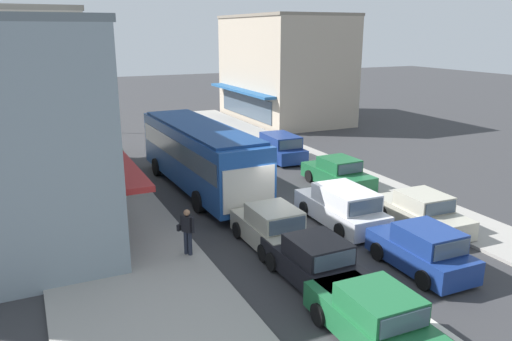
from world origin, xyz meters
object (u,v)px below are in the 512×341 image
(parked_sedan_kerb_second, at_px, (338,174))
(traffic_light_downstreet, at_px, (97,95))
(sedan_adjacent_lane_trail, at_px, (376,320))
(sedan_adjacent_lane_lead, at_px, (316,263))
(hatchback_queue_gap_filler, at_px, (422,250))
(wagon_behind_bus_mid, at_px, (342,207))
(city_bus, at_px, (200,152))
(hatchback_queue_far_back, at_px, (271,228))
(pedestrian_with_handbag_near, at_px, (187,229))
(pedestrian_browsing_midblock, at_px, (119,158))
(parked_sedan_kerb_front, at_px, (421,213))
(parked_wagon_kerb_third, at_px, (279,147))

(parked_sedan_kerb_second, bearing_deg, traffic_light_downstreet, 114.33)
(sedan_adjacent_lane_trail, bearing_deg, sedan_adjacent_lane_lead, 84.66)
(parked_sedan_kerb_second, bearing_deg, hatchback_queue_gap_filler, -107.06)
(wagon_behind_bus_mid, height_order, traffic_light_downstreet, traffic_light_downstreet)
(city_bus, bearing_deg, hatchback_queue_far_back, -89.12)
(pedestrian_with_handbag_near, distance_m, pedestrian_browsing_midblock, 11.06)
(sedan_adjacent_lane_lead, height_order, hatchback_queue_gap_filler, hatchback_queue_gap_filler)
(parked_sedan_kerb_front, bearing_deg, parked_wagon_kerb_third, 89.88)
(wagon_behind_bus_mid, relative_size, pedestrian_with_handbag_near, 2.78)
(sedan_adjacent_lane_lead, xyz_separation_m, pedestrian_browsing_midblock, (-3.32, 14.42, 0.40))
(sedan_adjacent_lane_trail, relative_size, parked_sedan_kerb_front, 0.99)
(parked_wagon_kerb_third, bearing_deg, wagon_behind_bus_mid, -104.04)
(parked_sedan_kerb_second, bearing_deg, sedan_adjacent_lane_lead, -127.89)
(parked_wagon_kerb_third, xyz_separation_m, traffic_light_downstreet, (-8.59, 13.21, 2.11))
(hatchback_queue_gap_filler, relative_size, pedestrian_with_handbag_near, 2.29)
(city_bus, height_order, parked_wagon_kerb_third, city_bus)
(hatchback_queue_gap_filler, bearing_deg, city_bus, 108.13)
(hatchback_queue_far_back, bearing_deg, traffic_light_downstreet, 95.77)
(parked_sedan_kerb_front, distance_m, parked_sedan_kerb_second, 6.04)
(hatchback_queue_far_back, height_order, parked_sedan_kerb_second, hatchback_queue_far_back)
(city_bus, bearing_deg, pedestrian_with_handbag_near, -112.32)
(sedan_adjacent_lane_trail, bearing_deg, parked_sedan_kerb_second, 59.98)
(parked_wagon_kerb_third, bearing_deg, city_bus, -149.68)
(parked_sedan_kerb_front, bearing_deg, sedan_adjacent_lane_trail, -140.14)
(hatchback_queue_far_back, bearing_deg, wagon_behind_bus_mid, 10.97)
(hatchback_queue_gap_filler, relative_size, parked_sedan_kerb_second, 0.88)
(pedestrian_with_handbag_near, bearing_deg, pedestrian_browsing_midblock, 91.37)
(wagon_behind_bus_mid, bearing_deg, sedan_adjacent_lane_lead, -133.47)
(sedan_adjacent_lane_lead, height_order, wagon_behind_bus_mid, wagon_behind_bus_mid)
(sedan_adjacent_lane_lead, bearing_deg, parked_wagon_kerb_third, 66.59)
(city_bus, relative_size, traffic_light_downstreet, 2.60)
(hatchback_queue_gap_filler, distance_m, pedestrian_browsing_midblock, 16.67)
(parked_sedan_kerb_second, bearing_deg, sedan_adjacent_lane_trail, -120.02)
(parked_sedan_kerb_second, relative_size, parked_wagon_kerb_third, 0.93)
(wagon_behind_bus_mid, bearing_deg, hatchback_queue_gap_filler, -89.35)
(pedestrian_with_handbag_near, height_order, pedestrian_browsing_midblock, same)
(parked_wagon_kerb_third, bearing_deg, sedan_adjacent_lane_trail, -110.21)
(sedan_adjacent_lane_lead, height_order, parked_sedan_kerb_second, same)
(city_bus, distance_m, traffic_light_downstreet, 17.06)
(parked_wagon_kerb_third, relative_size, traffic_light_downstreet, 1.08)
(city_bus, bearing_deg, wagon_behind_bus_mid, -61.86)
(hatchback_queue_gap_filler, bearing_deg, wagon_behind_bus_mid, 90.65)
(parked_sedan_kerb_front, distance_m, pedestrian_browsing_midblock, 15.58)
(wagon_behind_bus_mid, distance_m, sedan_adjacent_lane_trail, 8.01)
(sedan_adjacent_lane_lead, relative_size, pedestrian_browsing_midblock, 2.59)
(sedan_adjacent_lane_trail, height_order, parked_wagon_kerb_third, parked_wagon_kerb_third)
(sedan_adjacent_lane_lead, relative_size, parked_sedan_kerb_front, 0.99)
(parked_sedan_kerb_front, height_order, pedestrian_with_handbag_near, pedestrian_with_handbag_near)
(hatchback_queue_far_back, xyz_separation_m, parked_wagon_kerb_third, (6.13, 11.13, 0.04))
(pedestrian_with_handbag_near, bearing_deg, parked_wagon_kerb_third, 49.62)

